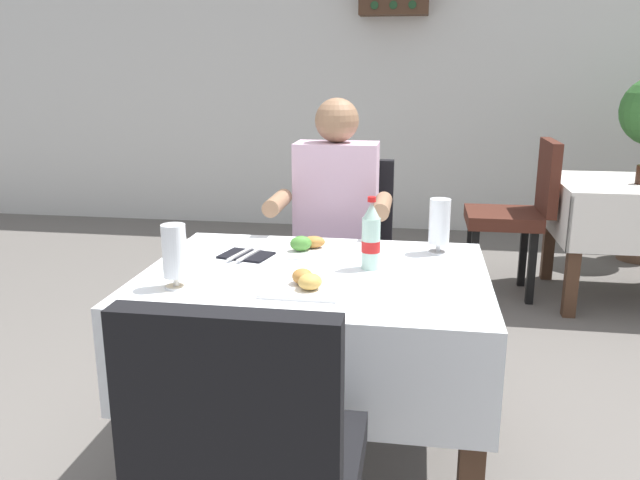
{
  "coord_description": "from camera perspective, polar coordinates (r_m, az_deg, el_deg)",
  "views": [
    {
      "loc": [
        0.31,
        -1.79,
        1.37
      ],
      "look_at": [
        -0.01,
        0.28,
        0.81
      ],
      "focal_mm": 35.76,
      "sensor_mm": 36.0,
      "label": 1
    }
  ],
  "objects": [
    {
      "name": "beer_glass_middle",
      "position": [
        1.96,
        -12.9,
        -1.17
      ],
      "size": [
        0.07,
        0.07,
        0.2
      ],
      "color": "white",
      "rests_on": "main_dining_table"
    },
    {
      "name": "main_dining_table",
      "position": [
        2.15,
        -0.41,
        -7.11
      ],
      "size": [
        1.12,
        0.87,
        0.73
      ],
      "color": "white",
      "rests_on": "ground"
    },
    {
      "name": "plate_near_camera",
      "position": [
        1.92,
        -1.39,
        -3.91
      ],
      "size": [
        0.23,
        0.23,
        0.06
      ],
      "color": "white",
      "rests_on": "main_dining_table"
    },
    {
      "name": "napkin_cutlery_set",
      "position": [
        2.28,
        -6.61,
        -1.33
      ],
      "size": [
        0.19,
        0.2,
        0.01
      ],
      "color": "black",
      "rests_on": "main_dining_table"
    },
    {
      "name": "cola_bottle_primary",
      "position": [
        2.1,
        4.58,
        0.21
      ],
      "size": [
        0.06,
        0.06,
        0.24
      ],
      "color": "silver",
      "rests_on": "main_dining_table"
    },
    {
      "name": "beer_glass_left",
      "position": [
        2.32,
        10.64,
        1.38
      ],
      "size": [
        0.08,
        0.08,
        0.2
      ],
      "color": "white",
      "rests_on": "main_dining_table"
    },
    {
      "name": "seated_diner_far",
      "position": [
        2.79,
        1.31,
        1.25
      ],
      "size": [
        0.5,
        0.46,
        1.26
      ],
      "color": "#282D42",
      "rests_on": "ground"
    },
    {
      "name": "background_chair_left",
      "position": [
        4.09,
        17.34,
        2.76
      ],
      "size": [
        0.5,
        0.44,
        0.97
      ],
      "color": "#4C2319",
      "rests_on": "ground"
    },
    {
      "name": "chair_near_camera_side",
      "position": [
        1.44,
        -6.04,
        -19.62
      ],
      "size": [
        0.44,
        0.5,
        0.97
      ],
      "color": "black",
      "rests_on": "ground"
    },
    {
      "name": "chair_far_diner_seat",
      "position": [
        2.93,
        2.19,
        -1.26
      ],
      "size": [
        0.44,
        0.5,
        0.97
      ],
      "color": "black",
      "rests_on": "ground"
    },
    {
      "name": "background_dining_table",
      "position": [
        4.24,
        25.76,
        2.18
      ],
      "size": [
        0.84,
        0.82,
        0.73
      ],
      "color": "white",
      "rests_on": "ground"
    },
    {
      "name": "back_wall",
      "position": [
        5.66,
        5.95,
        15.71
      ],
      "size": [
        11.0,
        0.12,
        2.91
      ],
      "primitive_type": "cube",
      "color": "silver",
      "rests_on": "ground"
    },
    {
      "name": "plate_far_diner",
      "position": [
        2.31,
        -0.69,
        -0.64
      ],
      "size": [
        0.23,
        0.23,
        0.07
      ],
      "color": "white",
      "rests_on": "main_dining_table"
    }
  ]
}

